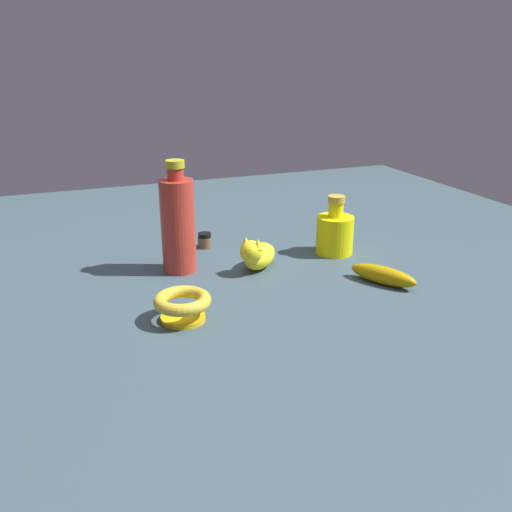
# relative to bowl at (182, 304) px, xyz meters

# --- Properties ---
(ground) EXTENTS (2.00, 2.00, 0.00)m
(ground) POSITION_rel_bowl_xyz_m (-0.17, 0.22, -0.03)
(ground) COLOR #384C56
(bowl) EXTENTS (0.11, 0.11, 0.05)m
(bowl) POSITION_rel_bowl_xyz_m (0.00, 0.00, 0.00)
(bowl) COLOR gold
(bowl) RESTS_ON ground
(bottle_short) EXTENTS (0.09, 0.09, 0.15)m
(bottle_short) POSITION_rel_bowl_xyz_m (-0.23, 0.45, 0.02)
(bottle_short) COLOR yellow
(bottle_short) RESTS_ON ground
(nail_polish_jar) EXTENTS (0.04, 0.04, 0.04)m
(nail_polish_jar) POSITION_rel_bowl_xyz_m (-0.39, 0.16, -0.01)
(nail_polish_jar) COLOR brown
(nail_polish_jar) RESTS_ON ground
(bottle_tall) EXTENTS (0.08, 0.08, 0.26)m
(bottle_tall) POSITION_rel_bowl_xyz_m (-0.25, 0.06, 0.08)
(bottle_tall) COLOR #B93225
(bottle_tall) RESTS_ON ground
(banana) EXTENTS (0.15, 0.11, 0.04)m
(banana) POSITION_rel_bowl_xyz_m (-0.01, 0.45, -0.01)
(banana) COLOR #B98D07
(banana) RESTS_ON ground
(cat_figurine) EXTENTS (0.12, 0.12, 0.09)m
(cat_figurine) POSITION_rel_bowl_xyz_m (-0.19, 0.23, 0.00)
(cat_figurine) COLOR yellow
(cat_figurine) RESTS_ON ground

